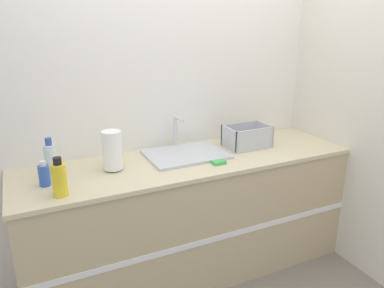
% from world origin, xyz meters
% --- Properties ---
extents(wall_back, '(4.79, 0.06, 2.60)m').
position_xyz_m(wall_back, '(0.00, 0.69, 1.30)').
color(wall_back, silver).
rests_on(wall_back, ground_plane).
extents(wall_right, '(0.06, 2.66, 2.60)m').
position_xyz_m(wall_right, '(1.22, 0.33, 1.30)').
color(wall_right, beige).
rests_on(wall_right, ground_plane).
extents(counter_cabinet, '(2.41, 0.69, 0.92)m').
position_xyz_m(counter_cabinet, '(0.00, 0.33, 0.46)').
color(counter_cabinet, tan).
rests_on(counter_cabinet, ground_plane).
extents(sink, '(0.56, 0.42, 0.26)m').
position_xyz_m(sink, '(-0.00, 0.41, 0.94)').
color(sink, silver).
rests_on(sink, counter_cabinet).
extents(paper_towel_roll, '(0.13, 0.13, 0.27)m').
position_xyz_m(paper_towel_roll, '(-0.54, 0.36, 1.06)').
color(paper_towel_roll, '#4C4C51').
rests_on(paper_towel_roll, counter_cabinet).
extents(dish_rack, '(0.33, 0.23, 0.17)m').
position_xyz_m(dish_rack, '(0.51, 0.38, 0.99)').
color(dish_rack, '#B7BABF').
rests_on(dish_rack, counter_cabinet).
extents(bottle_blue, '(0.07, 0.07, 0.15)m').
position_xyz_m(bottle_blue, '(-0.97, 0.29, 0.99)').
color(bottle_blue, '#2D56B7').
rests_on(bottle_blue, counter_cabinet).
extents(bottle_yellow, '(0.08, 0.08, 0.23)m').
position_xyz_m(bottle_yellow, '(-0.91, 0.11, 1.02)').
color(bottle_yellow, yellow).
rests_on(bottle_yellow, counter_cabinet).
extents(bottle_clear, '(0.07, 0.07, 0.25)m').
position_xyz_m(bottle_clear, '(-0.92, 0.44, 1.03)').
color(bottle_clear, silver).
rests_on(bottle_clear, counter_cabinet).
extents(sponge, '(0.09, 0.06, 0.02)m').
position_xyz_m(sponge, '(0.13, 0.15, 0.94)').
color(sponge, '#4CB259').
rests_on(sponge, counter_cabinet).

